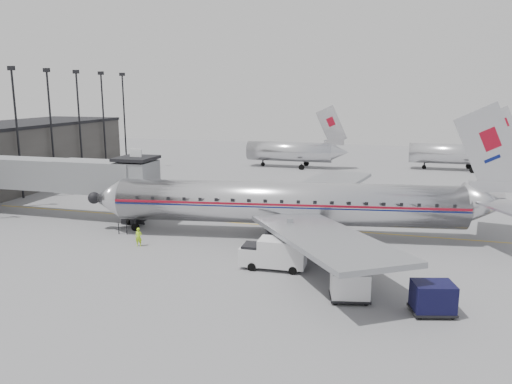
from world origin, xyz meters
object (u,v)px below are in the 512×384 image
at_px(service_van, 274,253).
at_px(baggage_cart_white, 350,285).
at_px(airliner, 296,203).
at_px(ramp_worker, 139,237).
at_px(baggage_cart_navy, 433,298).

height_order(service_van, baggage_cart_white, service_van).
bearing_deg(service_van, baggage_cart_white, -37.16).
xyz_separation_m(airliner, baggage_cart_white, (5.78, -12.48, -1.97)).
xyz_separation_m(service_van, ramp_worker, (-11.92, 2.14, -0.39)).
bearing_deg(baggage_cart_white, ramp_worker, 148.68).
xyz_separation_m(service_van, baggage_cart_navy, (10.47, -4.77, -0.17)).
bearing_deg(airliner, baggage_cart_navy, -59.91).
bearing_deg(ramp_worker, service_van, -22.09).
bearing_deg(service_van, airliner, 88.91).
distance_m(airliner, baggage_cart_navy, 16.92).
bearing_deg(service_van, ramp_worker, 168.47).
xyz_separation_m(airliner, baggage_cart_navy, (10.51, -13.11, -1.96)).
relative_size(airliner, service_van, 7.81).
distance_m(airliner, ramp_worker, 13.58).
height_order(baggage_cart_white, ramp_worker, baggage_cart_white).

